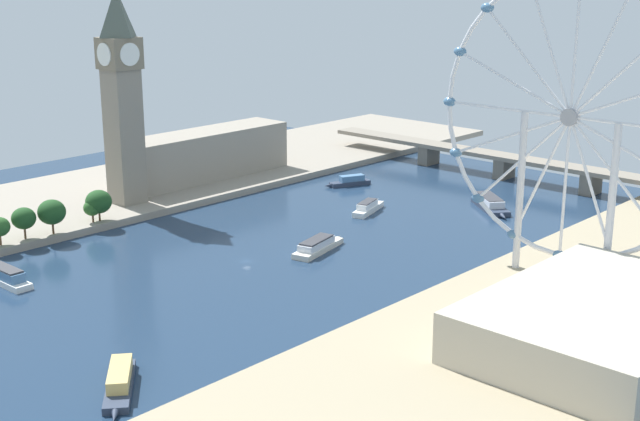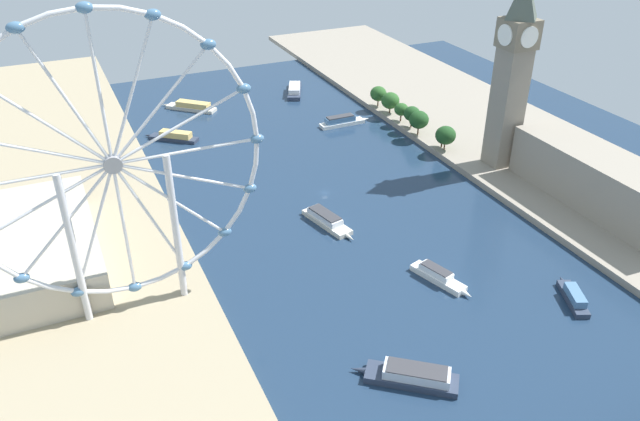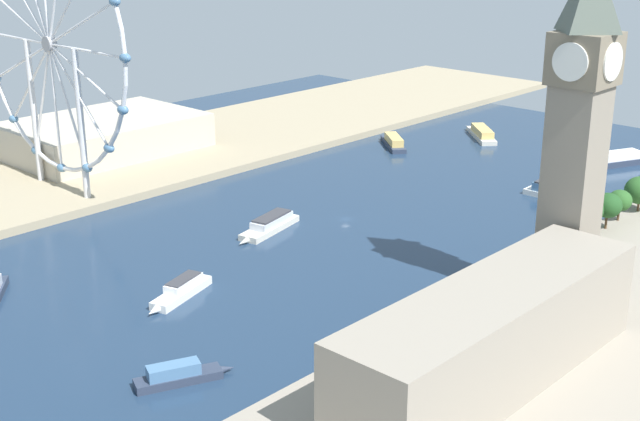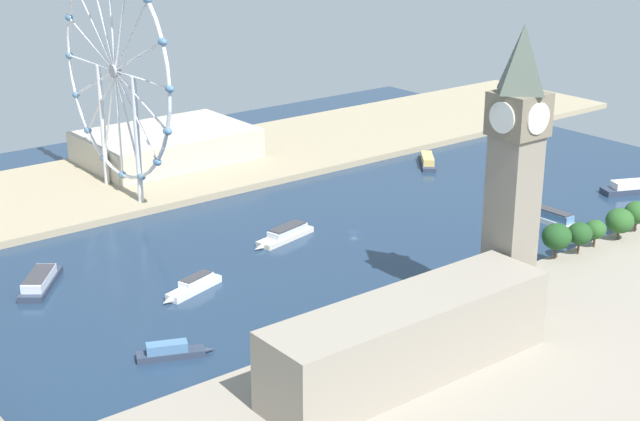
{
  "view_description": "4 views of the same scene",
  "coord_description": "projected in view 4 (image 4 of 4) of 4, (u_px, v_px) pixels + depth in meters",
  "views": [
    {
      "loc": [
        224.29,
        -202.71,
        103.87
      ],
      "look_at": [
        9.06,
        28.88,
        14.61
      ],
      "focal_mm": 49.91,
      "sensor_mm": 36.0,
      "label": 1
    },
    {
      "loc": [
        108.04,
        233.36,
        139.18
      ],
      "look_at": [
        16.16,
        30.35,
        10.31
      ],
      "focal_mm": 35.52,
      "sensor_mm": 36.0,
      "label": 2
    },
    {
      "loc": [
        -189.41,
        215.4,
        101.72
      ],
      "look_at": [
        -6.47,
        19.85,
        9.69
      ],
      "focal_mm": 49.36,
      "sensor_mm": 36.0,
      "label": 3
    },
    {
      "loc": [
        -266.36,
        226.67,
        132.47
      ],
      "look_at": [
        9.3,
        9.93,
        8.8
      ],
      "focal_mm": 52.93,
      "sensor_mm": 36.0,
      "label": 4
    }
  ],
  "objects": [
    {
      "name": "riverbank_left",
      "position": [
        593.0,
        331.0,
        288.84
      ],
      "size": [
        90.0,
        520.0,
        3.0
      ],
      "primitive_type": "cube",
      "color": "gray",
      "rests_on": "ground_plane"
    },
    {
      "name": "riverside_hall",
      "position": [
        167.0,
        145.0,
        459.33
      ],
      "size": [
        54.06,
        78.91,
        14.15
      ],
      "primitive_type": "cube",
      "color": "#BCB29E",
      "rests_on": "riverbank_right"
    },
    {
      "name": "tour_boat_5",
      "position": [
        635.0,
        187.0,
        420.58
      ],
      "size": [
        20.02,
        34.91,
        5.6
      ],
      "rotation": [
        0.0,
        0.0,
        4.29
      ],
      "color": "#2D384C",
      "rests_on": "ground_plane"
    },
    {
      "name": "ground_plane",
      "position": [
        354.0,
        232.0,
        373.65
      ],
      "size": [
        397.46,
        397.46,
        0.0
      ],
      "primitive_type": "plane",
      "color": "#1E334C"
    },
    {
      "name": "tour_boat_6",
      "position": [
        194.0,
        286.0,
        319.66
      ],
      "size": [
        11.92,
        26.56,
        5.14
      ],
      "rotation": [
        0.0,
        0.0,
        1.87
      ],
      "color": "white",
      "rests_on": "ground_plane"
    },
    {
      "name": "tour_boat_1",
      "position": [
        555.0,
        219.0,
        381.76
      ],
      "size": [
        31.12,
        6.62,
        5.74
      ],
      "rotation": [
        0.0,
        0.0,
        3.16
      ],
      "color": "white",
      "rests_on": "ground_plane"
    },
    {
      "name": "riverbank_right",
      "position": [
        203.0,
        164.0,
        457.47
      ],
      "size": [
        90.0,
        520.0,
        3.0
      ],
      "primitive_type": "cube",
      "color": "tan",
      "rests_on": "ground_plane"
    },
    {
      "name": "ferris_wheel",
      "position": [
        115.0,
        73.0,
        394.55
      ],
      "size": [
        96.1,
        3.2,
        100.83
      ],
      "color": "silver",
      "rests_on": "riverbank_right"
    },
    {
      "name": "tour_boat_0",
      "position": [
        285.0,
        234.0,
        366.11
      ],
      "size": [
        12.84,
        31.26,
        5.06
      ],
      "rotation": [
        0.0,
        0.0,
        1.8
      ],
      "color": "beige",
      "rests_on": "ground_plane"
    },
    {
      "name": "parliament_block",
      "position": [
        409.0,
        337.0,
        257.18
      ],
      "size": [
        22.0,
        89.15,
        22.45
      ],
      "primitive_type": "cube",
      "color": "gray",
      "rests_on": "riverbank_left"
    },
    {
      "name": "tree_row_embankment",
      "position": [
        580.0,
        233.0,
        342.8
      ],
      "size": [
        12.9,
        79.36,
        13.41
      ],
      "color": "#513823",
      "rests_on": "riverbank_left"
    },
    {
      "name": "tour_boat_7",
      "position": [
        514.0,
        155.0,
        470.16
      ],
      "size": [
        29.84,
        28.04,
        5.16
      ],
      "rotation": [
        0.0,
        0.0,
        5.54
      ],
      "color": "beige",
      "rests_on": "ground_plane"
    },
    {
      "name": "clock_tower",
      "position": [
        515.0,
        168.0,
        284.01
      ],
      "size": [
        15.31,
        15.31,
        90.39
      ],
      "color": "gray",
      "rests_on": "riverbank_left"
    },
    {
      "name": "tour_boat_2",
      "position": [
        171.0,
        351.0,
        275.45
      ],
      "size": [
        12.49,
        22.7,
        4.86
      ],
      "rotation": [
        0.0,
        0.0,
        4.3
      ],
      "color": "#2D384C",
      "rests_on": "ground_plane"
    },
    {
      "name": "tour_boat_3",
      "position": [
        427.0,
        161.0,
        461.23
      ],
      "size": [
        26.95,
        23.15,
        5.18
      ],
      "rotation": [
        0.0,
        0.0,
        5.6
      ],
      "color": "#2D384C",
      "rests_on": "ground_plane"
    },
    {
      "name": "tour_boat_4",
      "position": [
        40.0,
        281.0,
        322.87
      ],
      "size": [
        28.82,
        24.11,
        5.55
      ],
      "rotation": [
        0.0,
        0.0,
        5.62
      ],
      "color": "#2D384C",
      "rests_on": "ground_plane"
    }
  ]
}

